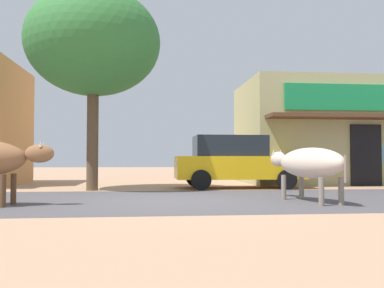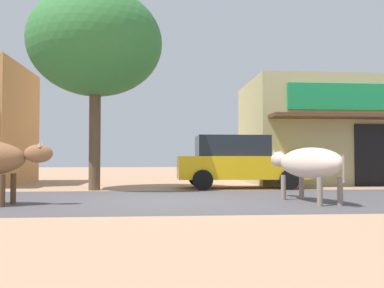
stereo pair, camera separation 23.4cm
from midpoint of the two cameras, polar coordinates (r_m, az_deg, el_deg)
ground at (r=9.39m, az=-3.28°, el=-7.63°), size 80.00×80.00×0.00m
asphalt_road at (r=9.39m, az=-3.28°, el=-7.61°), size 72.00×5.38×0.00m
storefront_right_club at (r=17.50m, az=21.67°, el=1.43°), size 8.34×5.09×3.87m
roadside_tree at (r=13.00m, az=-12.52°, el=13.25°), size 3.94×3.94×5.93m
parked_hatchback_car at (r=13.23m, az=6.80°, el=-2.37°), size 3.99×1.86×1.64m
cow_far_dark at (r=9.20m, az=16.22°, el=-2.56°), size 1.11×2.69×1.15m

